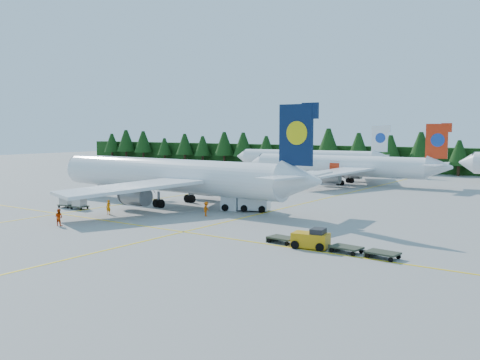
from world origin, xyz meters
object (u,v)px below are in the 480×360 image
Objects in this scene: airliner_red at (335,166)px; service_truck at (246,199)px; airliner_navy at (162,175)px; airstairs at (134,195)px; baggage_tug at (312,239)px.

airliner_red reaches higher than service_truck.
airstairs is at bearing 178.51° from airliner_navy.
airliner_navy is 1.17× the size of airliner_red.
airliner_red reaches higher than baggage_tug.
airliner_navy is 6.67m from airstairs.
baggage_tug is (16.73, -14.37, -0.62)m from service_truck.
airliner_red is 11.60× the size of baggage_tug.
airliner_navy is 39.78m from airliner_red.
airstairs reaches higher than service_truck.
airliner_red is 6.26× the size of airstairs.
service_truck is at bearing 7.19° from airliner_navy.
airliner_red is 41.09m from airstairs.
airliner_navy is at bearing 167.09° from service_truck.
baggage_tug is at bearing -69.95° from airliner_red.
airstairs is 38.26m from baggage_tug.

